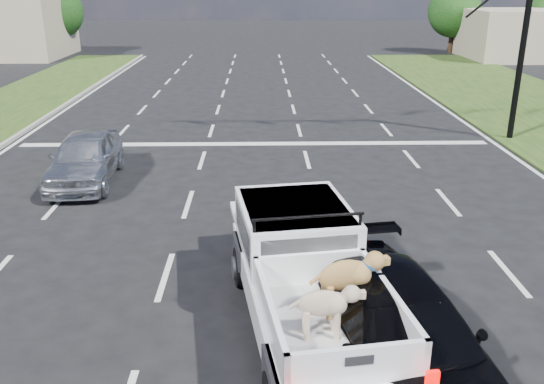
{
  "coord_description": "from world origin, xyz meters",
  "views": [
    {
      "loc": [
        0.19,
        -10.36,
        5.62
      ],
      "look_at": [
        0.45,
        2.0,
        1.06
      ],
      "focal_mm": 38.0,
      "sensor_mm": 36.0,
      "label": 1
    }
  ],
  "objects_px": {
    "pickup_truck": "(307,277)",
    "black_coupe": "(400,336)",
    "traffic_signal": "(460,8)",
    "silver_sedan": "(85,158)"
  },
  "relations": [
    {
      "from": "pickup_truck",
      "to": "black_coupe",
      "type": "height_order",
      "value": "pickup_truck"
    },
    {
      "from": "pickup_truck",
      "to": "traffic_signal",
      "type": "bearing_deg",
      "value": 54.8
    },
    {
      "from": "traffic_signal",
      "to": "silver_sedan",
      "type": "xyz_separation_m",
      "value": [
        -12.15,
        -4.58,
        -3.99
      ]
    },
    {
      "from": "traffic_signal",
      "to": "black_coupe",
      "type": "height_order",
      "value": "traffic_signal"
    },
    {
      "from": "traffic_signal",
      "to": "black_coupe",
      "type": "bearing_deg",
      "value": -109.92
    },
    {
      "from": "pickup_truck",
      "to": "black_coupe",
      "type": "relative_size",
      "value": 1.12
    },
    {
      "from": "silver_sedan",
      "to": "black_coupe",
      "type": "xyz_separation_m",
      "value": [
        7.16,
        -9.18,
        0.01
      ]
    },
    {
      "from": "traffic_signal",
      "to": "silver_sedan",
      "type": "relative_size",
      "value": 2.11
    },
    {
      "from": "silver_sedan",
      "to": "black_coupe",
      "type": "relative_size",
      "value": 0.84
    },
    {
      "from": "traffic_signal",
      "to": "pickup_truck",
      "type": "distance_m",
      "value": 14.33
    }
  ]
}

